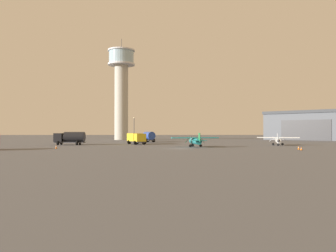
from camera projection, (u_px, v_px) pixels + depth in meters
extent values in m
plane|color=#545456|center=(179.00, 148.00, 63.93)|extent=(400.00, 400.00, 0.00)
cylinder|color=#B2AD9E|center=(121.00, 102.00, 124.47)|extent=(4.92, 4.92, 27.23)
cylinder|color=silver|center=(121.00, 64.00, 124.66)|extent=(9.78, 9.78, 0.60)
cylinder|color=#99B7C6|center=(121.00, 57.00, 124.69)|extent=(9.00, 9.00, 4.51)
cylinder|color=silver|center=(121.00, 51.00, 124.73)|extent=(9.78, 9.78, 0.50)
cylinder|color=#38383D|center=(121.00, 44.00, 124.76)|extent=(0.16, 0.16, 4.00)
cube|color=#4C5159|center=(317.00, 127.00, 124.38)|extent=(38.49, 38.06, 9.29)
cube|color=#35393E|center=(317.00, 113.00, 124.45)|extent=(39.33, 38.90, 1.00)
cube|color=#38383A|center=(305.00, 130.00, 115.24)|extent=(12.41, 11.27, 6.97)
cylinder|color=white|center=(278.00, 140.00, 76.78)|extent=(2.70, 5.74, 1.12)
cone|color=#38383D|center=(279.00, 141.00, 73.85)|extent=(0.99, 1.01, 0.79)
cube|color=#38383D|center=(279.00, 141.00, 73.85)|extent=(0.10, 0.08, 1.72)
cube|color=white|center=(278.00, 138.00, 76.53)|extent=(9.07, 3.90, 0.18)
cylinder|color=#B7BABF|center=(271.00, 139.00, 76.91)|extent=(0.87, 0.33, 1.23)
cylinder|color=#B7BABF|center=(285.00, 139.00, 76.14)|extent=(0.87, 0.33, 1.23)
cube|color=#99B7C6|center=(278.00, 139.00, 75.74)|extent=(1.15, 1.21, 0.63)
cone|color=white|center=(277.00, 140.00, 79.72)|extent=(1.17, 1.46, 0.84)
cube|color=#B7BABF|center=(277.00, 137.00, 79.73)|extent=(0.39, 0.99, 1.54)
cube|color=white|center=(277.00, 139.00, 79.72)|extent=(2.84, 1.56, 0.09)
cylinder|color=black|center=(278.00, 145.00, 74.68)|extent=(0.56, 0.30, 0.54)
cylinder|color=black|center=(273.00, 144.00, 77.21)|extent=(0.56, 0.30, 0.54)
cylinder|color=black|center=(283.00, 144.00, 76.68)|extent=(0.56, 0.30, 0.54)
cylinder|color=teal|center=(195.00, 141.00, 68.95)|extent=(2.03, 6.12, 1.20)
cone|color=#38383D|center=(192.00, 141.00, 72.14)|extent=(0.95, 0.98, 0.84)
cube|color=#38383D|center=(192.00, 141.00, 72.14)|extent=(0.10, 0.07, 1.83)
cube|color=teal|center=(195.00, 138.00, 69.24)|extent=(9.75, 2.78, 0.19)
cylinder|color=#287A42|center=(202.00, 140.00, 69.49)|extent=(0.95, 0.21, 1.31)
cylinder|color=#287A42|center=(187.00, 140.00, 68.98)|extent=(0.95, 0.21, 1.31)
cube|color=#99B7C6|center=(194.00, 139.00, 70.09)|extent=(1.10, 1.18, 0.67)
cone|color=teal|center=(199.00, 141.00, 65.75)|extent=(1.08, 1.46, 0.90)
cube|color=#287A42|center=(199.00, 137.00, 65.76)|extent=(0.26, 1.07, 1.64)
cube|color=teal|center=(199.00, 141.00, 65.75)|extent=(2.99, 1.26, 0.10)
cylinder|color=black|center=(193.00, 145.00, 71.22)|extent=(0.60, 0.24, 0.58)
cylinder|color=black|center=(201.00, 146.00, 68.92)|extent=(0.60, 0.24, 0.58)
cylinder|color=black|center=(190.00, 146.00, 68.57)|extent=(0.60, 0.24, 0.58)
cube|color=#38383D|center=(136.00, 142.00, 82.90)|extent=(4.66, 7.01, 0.24)
cube|color=gold|center=(140.00, 138.00, 80.71)|extent=(2.96, 2.75, 1.88)
cube|color=#99B7C6|center=(142.00, 136.00, 79.91)|extent=(1.85, 0.93, 0.94)
cube|color=gold|center=(135.00, 137.00, 83.91)|extent=(4.13, 5.21, 1.91)
cylinder|color=black|center=(144.00, 142.00, 81.23)|extent=(1.02, 0.68, 1.00)
cylinder|color=black|center=(136.00, 143.00, 80.28)|extent=(1.02, 0.68, 1.00)
cylinder|color=black|center=(137.00, 142.00, 85.22)|extent=(1.02, 0.68, 1.00)
cylinder|color=black|center=(129.00, 142.00, 84.26)|extent=(1.02, 0.68, 1.00)
cube|color=#38383D|center=(70.00, 142.00, 79.18)|extent=(7.01, 2.58, 0.24)
cube|color=black|center=(59.00, 137.00, 79.36)|extent=(2.14, 2.61, 1.98)
cube|color=#99B7C6|center=(56.00, 136.00, 79.43)|extent=(0.27, 2.08, 0.99)
cylinder|color=black|center=(74.00, 137.00, 79.12)|extent=(4.83, 2.72, 2.30)
cylinder|color=black|center=(58.00, 143.00, 78.24)|extent=(0.37, 1.02, 1.00)
cylinder|color=black|center=(61.00, 143.00, 80.44)|extent=(0.37, 1.02, 1.00)
cylinder|color=black|center=(77.00, 143.00, 77.94)|extent=(0.37, 1.02, 1.00)
cylinder|color=black|center=(80.00, 143.00, 80.13)|extent=(0.37, 1.02, 1.00)
cube|color=#38383D|center=(147.00, 140.00, 99.34)|extent=(4.45, 6.71, 0.24)
cube|color=#2847A8|center=(144.00, 136.00, 101.45)|extent=(2.94, 2.65, 1.75)
cube|color=#99B7C6|center=(143.00, 135.00, 102.22)|extent=(1.89, 0.92, 0.87)
cylinder|color=#2847A8|center=(149.00, 136.00, 98.40)|extent=(3.90, 4.93, 2.28)
cylinder|color=black|center=(141.00, 140.00, 100.91)|extent=(1.02, 0.67, 1.00)
cylinder|color=black|center=(148.00, 140.00, 101.85)|extent=(1.02, 0.67, 1.00)
cylinder|color=black|center=(147.00, 141.00, 97.11)|extent=(1.02, 0.67, 1.00)
cylinder|color=black|center=(154.00, 140.00, 98.05)|extent=(1.02, 0.67, 1.00)
cylinder|color=#38383D|center=(134.00, 130.00, 104.66)|extent=(0.18, 0.18, 7.08)
sphere|color=#F9E5B2|center=(134.00, 118.00, 104.71)|extent=(0.44, 0.44, 0.44)
cube|color=black|center=(301.00, 150.00, 57.29)|extent=(0.36, 0.36, 0.04)
cone|color=orange|center=(301.00, 148.00, 57.29)|extent=(0.30, 0.30, 0.58)
cylinder|color=white|center=(301.00, 148.00, 57.29)|extent=(0.21, 0.21, 0.08)
cube|color=black|center=(299.00, 150.00, 59.12)|extent=(0.36, 0.36, 0.04)
cone|color=orange|center=(299.00, 148.00, 59.13)|extent=(0.30, 0.30, 0.64)
cylinder|color=white|center=(299.00, 148.00, 59.13)|extent=(0.21, 0.21, 0.08)
cube|color=black|center=(56.00, 149.00, 62.46)|extent=(0.36, 0.36, 0.04)
cone|color=orange|center=(56.00, 147.00, 62.46)|extent=(0.30, 0.30, 0.65)
cylinder|color=white|center=(56.00, 147.00, 62.46)|extent=(0.21, 0.21, 0.08)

